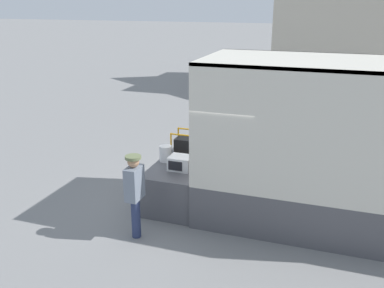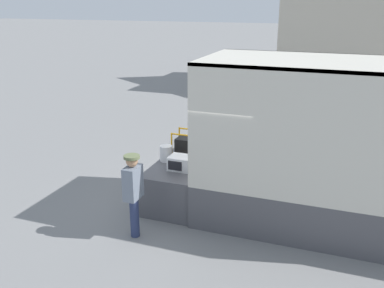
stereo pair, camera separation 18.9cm
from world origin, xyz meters
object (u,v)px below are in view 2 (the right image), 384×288
Objects in this scene: microwave at (181,163)px; orange_bucket at (166,153)px; worker_person at (133,188)px; portable_generator at (189,146)px.

microwave is 0.63m from orange_bucket.
worker_person is (0.11, -1.84, -0.06)m from orange_bucket.
microwave is at bearing -81.47° from portable_generator.
portable_generator is 0.41× the size of worker_person.
portable_generator is 1.90× the size of orange_bucket.
worker_person reaches higher than orange_bucket.
microwave is at bearing 75.08° from worker_person.
portable_generator reaches higher than orange_bucket.
microwave is 1.53m from worker_person.
orange_bucket is (-0.51, 0.37, 0.03)m from microwave.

